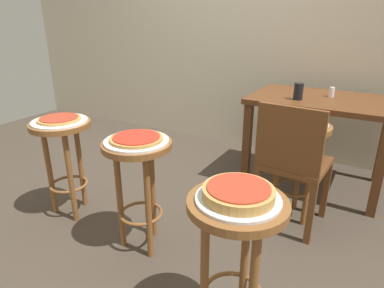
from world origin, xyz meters
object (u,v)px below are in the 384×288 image
(wooden_chair, at_px, (292,162))
(serving_plate_leftside, at_px, (60,121))
(pizza_foreground, at_px, (238,192))
(cup_near_edge, at_px, (298,91))
(pizza_middle, at_px, (136,138))
(condiment_shaker, at_px, (332,92))
(serving_plate_middle, at_px, (137,141))
(serving_plate_rear, at_px, (301,123))
(stool_rear, at_px, (298,150))
(serving_plate_foreground, at_px, (238,199))
(stool_foreground, at_px, (236,239))
(stool_leftside, at_px, (63,147))
(pizza_leftside, at_px, (59,119))
(stool_middle, at_px, (139,171))
(pizza_rear, at_px, (301,121))
(dining_table, at_px, (320,112))

(wooden_chair, bearing_deg, serving_plate_leftside, -155.82)
(pizza_foreground, xyz_separation_m, cup_near_edge, (-0.15, 1.52, 0.08))
(pizza_middle, bearing_deg, condiment_shaker, 61.67)
(serving_plate_middle, relative_size, serving_plate_rear, 1.06)
(stool_rear, bearing_deg, serving_plate_foreground, -88.89)
(pizza_foreground, bearing_deg, stool_foreground, 0.00)
(stool_leftside, bearing_deg, pizza_middle, -3.25)
(serving_plate_middle, bearing_deg, stool_foreground, -22.43)
(stool_foreground, relative_size, serving_plate_leftside, 1.91)
(stool_foreground, xyz_separation_m, pizza_leftside, (-1.39, 0.34, 0.20))
(pizza_foreground, xyz_separation_m, wooden_chair, (-0.02, 0.95, -0.25))
(pizza_middle, bearing_deg, stool_rear, 47.94)
(pizza_foreground, distance_m, stool_leftside, 1.45)
(serving_plate_middle, xyz_separation_m, serving_plate_leftside, (-0.67, 0.04, 0.00))
(cup_near_edge, height_order, condiment_shaker, cup_near_edge)
(stool_middle, distance_m, wooden_chair, 0.96)
(stool_foreground, relative_size, condiment_shaker, 8.98)
(serving_plate_leftside, distance_m, cup_near_edge, 1.72)
(pizza_foreground, height_order, stool_leftside, pizza_foreground)
(stool_middle, distance_m, cup_near_edge, 1.38)
(pizza_foreground, bearing_deg, serving_plate_leftside, 166.41)
(stool_rear, xyz_separation_m, cup_near_edge, (-0.13, 0.44, 0.29))
(stool_leftside, xyz_separation_m, wooden_chair, (1.37, 0.62, -0.04))
(stool_foreground, bearing_deg, pizza_foreground, 0.00)
(stool_leftside, distance_m, pizza_rear, 1.57)
(pizza_leftside, relative_size, wooden_chair, 0.32)
(pizza_middle, distance_m, serving_plate_rear, 1.05)
(serving_plate_leftside, bearing_deg, stool_rear, 28.38)
(stool_leftside, distance_m, condiment_shaker, 2.03)
(pizza_middle, xyz_separation_m, pizza_leftside, (-0.67, 0.04, 0.00))
(dining_table, relative_size, wooden_chair, 1.24)
(stool_middle, distance_m, pizza_rear, 1.07)
(serving_plate_foreground, relative_size, serving_plate_leftside, 0.91)
(stool_leftside, height_order, serving_plate_rear, serving_plate_rear)
(dining_table, relative_size, cup_near_edge, 8.41)
(stool_foreground, distance_m, serving_plate_rear, 1.09)
(stool_rear, height_order, pizza_rear, pizza_rear)
(pizza_foreground, relative_size, pizza_leftside, 0.99)
(dining_table, height_order, condiment_shaker, condiment_shaker)
(pizza_middle, height_order, pizza_rear, same)
(cup_near_edge, bearing_deg, serving_plate_foreground, -84.23)
(pizza_foreground, height_order, dining_table, pizza_foreground)
(serving_plate_leftside, bearing_deg, pizza_middle, -3.25)
(serving_plate_rear, height_order, dining_table, dining_table)
(serving_plate_leftside, relative_size, stool_rear, 0.52)
(serving_plate_foreground, relative_size, condiment_shaker, 4.29)
(stool_foreground, height_order, serving_plate_foreground, serving_plate_foreground)
(serving_plate_foreground, xyz_separation_m, dining_table, (-0.00, 1.68, -0.06))
(pizza_foreground, distance_m, serving_plate_middle, 0.78)
(serving_plate_middle, xyz_separation_m, pizza_rear, (0.70, 0.78, 0.02))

